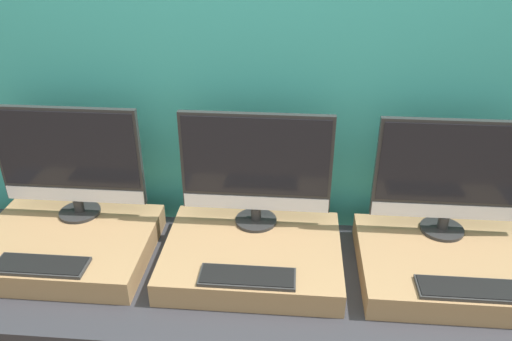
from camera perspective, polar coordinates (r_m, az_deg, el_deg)
wall_back at (r=1.95m, az=0.52°, el=7.96°), size 8.00×0.04×2.60m
workbench at (r=1.88m, az=-0.55°, el=-13.33°), size 2.50×0.70×0.79m
wooden_riser_left at (r=2.03m, az=-20.90°, el=-8.03°), size 0.64×0.49×0.09m
monitor_left at (r=2.01m, az=-20.54°, el=1.18°), size 0.56×0.16×0.45m
keyboard_left at (r=1.87m, az=-23.40°, el=-9.91°), size 0.32×0.11×0.01m
wooden_riser_center at (r=1.85m, az=-0.41°, el=-9.68°), size 0.64×0.49×0.09m
monitor_center at (r=1.83m, az=-0.00°, el=0.43°), size 0.56×0.16×0.45m
keyboard_center at (r=1.68m, az=-0.99°, el=-12.05°), size 0.32×0.11×0.01m
wooden_riser_right at (r=1.93m, az=21.29°, el=-10.11°), size 0.64×0.49×0.09m
monitor_right at (r=1.91m, az=21.64°, el=-0.43°), size 0.56×0.16×0.45m
keyboard_right at (r=1.77m, az=23.05°, el=-12.36°), size 0.32×0.11×0.01m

